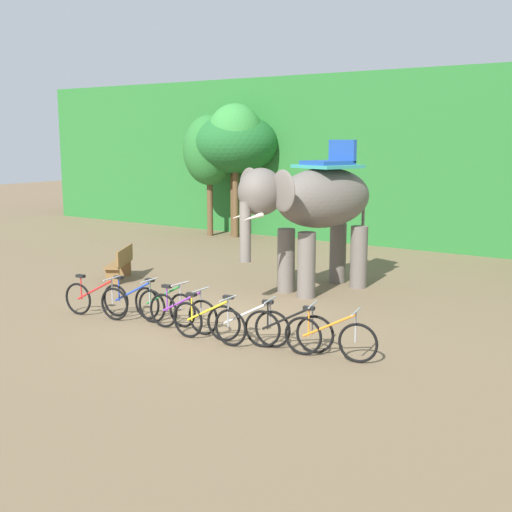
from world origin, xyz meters
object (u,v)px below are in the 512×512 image
bike_yellow (208,322)px  bike_orange (330,338)px  tree_center_left (235,144)px  bike_blue (133,302)px  bike_green (164,305)px  bike_purple (183,312)px  elephant (314,204)px  bike_white (248,324)px  tree_center_right (235,137)px  wooden_bench (121,262)px  bike_black (288,330)px  bike_red (96,300)px  tree_center (209,151)px

bike_yellow → bike_orange: size_ratio=1.01×
tree_center_left → bike_blue: (5.34, -11.14, -3.20)m
bike_green → bike_purple: size_ratio=1.00×
elephant → bike_white: elephant is taller
tree_center_right → bike_purple: size_ratio=2.99×
wooden_bench → bike_black: bearing=-20.8°
tree_center_right → bike_white: tree_center_right is taller
bike_red → bike_green: same height
elephant → bike_blue: size_ratio=2.47×
tree_center → bike_purple: tree_center is taller
tree_center_right → bike_yellow: tree_center_right is taller
bike_yellow → bike_orange: (2.37, 0.41, 0.00)m
elephant → bike_blue: 5.15m
bike_yellow → bike_black: (1.52, 0.40, 0.00)m
tree_center_right → bike_green: tree_center_right is taller
elephant → bike_green: bearing=-105.2°
elephant → bike_green: elephant is taller
bike_green → tree_center_right: bearing=118.6°
tree_center_left → bike_blue: tree_center_left is taller
bike_purple → bike_white: same height
bike_white → bike_black: (0.81, 0.12, 0.00)m
elephant → bike_white: 4.96m
bike_purple → wooden_bench: 5.32m
bike_red → bike_white: same height
bike_yellow → bike_black: 1.58m
tree_center_right → bike_black: (8.85, -10.69, -3.47)m
bike_yellow → bike_white: (0.71, 0.28, 0.00)m
wooden_bench → bike_orange: bearing=-18.7°
bike_yellow → bike_orange: 2.41m
bike_black → wooden_bench: (-6.92, 2.63, 0.09)m
tree_center_left → bike_purple: size_ratio=2.79×
tree_center_left → elephant: bearing=-42.8°
bike_red → bike_yellow: same height
tree_center_left → elephant: tree_center_left is taller
bike_blue → tree_center_right: bearing=115.1°
tree_center_left → bike_yellow: bearing=-56.4°
bike_orange → bike_black: bearing=-179.9°
bike_blue → tree_center: bearing=120.1°
bike_black → tree_center_right: bearing=129.6°
tree_center → elephant: tree_center is taller
tree_center → bike_yellow: 14.09m
bike_blue → bike_purple: size_ratio=1.00×
tree_center_left → bike_green: (6.09, -11.00, -3.20)m
tree_center → bike_orange: tree_center is taller
bike_purple → bike_black: (2.38, 0.14, 0.00)m
bike_orange → wooden_bench: size_ratio=1.13×
bike_yellow → bike_red: bearing=179.9°
bike_yellow → wooden_bench: size_ratio=1.14×
bike_red → bike_black: bearing=5.0°
bike_red → bike_green: (1.53, 0.48, 0.00)m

